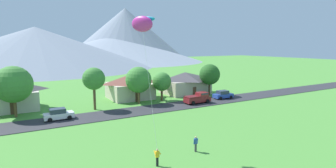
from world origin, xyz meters
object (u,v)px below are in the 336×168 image
pickup_truck_maroon_west_side (198,98)px  kite_flyer_with_kite (143,27)px  house_left_center (13,95)px  tree_center (162,82)px  tree_near_right (210,75)px  house_right_center (185,82)px  tree_right_of_center (94,79)px  parked_car_white_east_end (59,114)px  house_leftmost (130,86)px  parked_car_blue_mid_west (223,95)px  tree_far_right (139,80)px  watcher_person (196,144)px  tree_near_left (13,84)px

pickup_truck_maroon_west_side → kite_flyer_with_kite: size_ratio=0.37×
house_left_center → pickup_truck_maroon_west_side: house_left_center is taller
tree_center → tree_near_right: (11.84, -0.31, 0.81)m
tree_center → house_left_center: bearing=167.1°
house_right_center → tree_right_of_center: size_ratio=1.43×
house_right_center → parked_car_white_east_end: bearing=-162.1°
house_leftmost → parked_car_blue_mid_west: (16.58, -10.18, -1.73)m
house_left_center → tree_center: 26.66m
house_right_center → kite_flyer_with_kite: 35.82m
pickup_truck_maroon_west_side → house_left_center: bearing=159.2°
house_leftmost → tree_near_right: bearing=-19.0°
tree_near_right → tree_far_right: (-16.91, 0.21, -0.11)m
house_right_center → watcher_person: 34.29m
house_right_center → kite_flyer_with_kite: kite_flyer_with_kite is taller
house_leftmost → tree_near_left: bearing=-166.9°
tree_near_left → kite_flyer_with_kite: size_ratio=0.57×
tree_near_right → tree_far_right: tree_far_right is taller
tree_near_right → tree_far_right: 16.92m
tree_far_right → house_right_center: bearing=18.8°
house_left_center → tree_near_left: 5.99m
parked_car_white_east_end → house_right_center: bearing=17.9°
tree_near_left → tree_center: tree_near_left is taller
tree_near_right → tree_right_of_center: bearing=-178.7°
tree_near_left → pickup_truck_maroon_west_side: size_ratio=1.52×
house_leftmost → tree_far_right: (-0.37, -5.49, 1.96)m
house_leftmost → house_left_center: size_ratio=1.06×
tree_center → tree_near_right: size_ratio=0.83×
house_leftmost → tree_center: (4.70, -5.39, 1.26)m
house_leftmost → tree_right_of_center: size_ratio=1.22×
tree_near_right → parked_car_blue_mid_west: tree_near_right is taller
tree_right_of_center → tree_near_right: 25.57m
house_leftmost → kite_flyer_with_kite: bearing=-108.7°
tree_far_right → watcher_person: (-4.27, -24.54, -3.68)m
house_leftmost → house_left_center: bearing=178.4°
tree_right_of_center → parked_car_blue_mid_west: size_ratio=1.71×
tree_right_of_center → parked_car_white_east_end: (-6.39, -3.79, -4.51)m
tree_near_left → tree_far_right: size_ratio=1.13×
tree_center → tree_right_of_center: bearing=-176.2°
tree_right_of_center → pickup_truck_maroon_west_side: (18.49, -4.83, -4.32)m
tree_near_left → pickup_truck_maroon_west_side: tree_near_left is taller
house_right_center → watcher_person: bearing=-121.5°
kite_flyer_with_kite → tree_near_left: bearing=118.4°
house_leftmost → house_left_center: house_left_center is taller
parked_car_blue_mid_west → pickup_truck_maroon_west_side: (-7.11, -0.94, 0.19)m
parked_car_white_east_end → pickup_truck_maroon_west_side: bearing=-2.4°
house_leftmost → pickup_truck_maroon_west_side: size_ratio=1.71×
house_left_center → pickup_truck_maroon_west_side: (30.73, -11.69, -1.59)m
parked_car_blue_mid_west → kite_flyer_with_kite: bearing=-147.0°
house_left_center → tree_near_left: tree_near_left is taller
house_right_center → parked_car_blue_mid_west: (3.32, -9.34, -1.67)m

